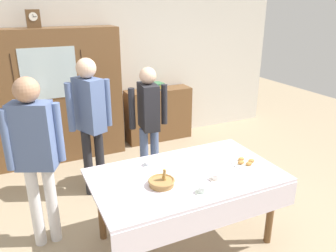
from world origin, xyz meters
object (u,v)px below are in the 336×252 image
at_px(spoon_far_right, 194,156).
at_px(tea_cup_far_left, 149,163).
at_px(tea_cup_near_left, 216,177).
at_px(dining_table, 187,184).
at_px(person_near_right_end, 90,114).
at_px(wall_cabinet, 51,97).
at_px(book_stack, 158,86).
at_px(pastry_plate, 246,163).
at_px(bookshelf_low, 158,114).
at_px(person_by_cabinet, 149,115).
at_px(spoon_mid_right, 230,149).
at_px(tea_cup_mid_left, 203,190).
at_px(mantel_clock, 33,19).
at_px(person_behind_table_right, 35,148).
at_px(bread_basket, 162,182).

bearing_deg(spoon_far_right, tea_cup_far_left, 178.55).
bearing_deg(tea_cup_near_left, dining_table, 136.82).
bearing_deg(person_near_right_end, wall_cabinet, 103.58).
relative_size(book_stack, pastry_plate, 0.81).
xyz_separation_m(bookshelf_low, book_stack, (0.00, 0.00, 0.51)).
bearing_deg(person_by_cabinet, spoon_mid_right, -60.38).
xyz_separation_m(spoon_mid_right, person_near_right_end, (-1.29, 1.02, 0.28)).
bearing_deg(dining_table, book_stack, 72.10).
relative_size(tea_cup_mid_left, person_by_cabinet, 0.08).
distance_m(mantel_clock, spoon_mid_right, 3.13).
bearing_deg(spoon_mid_right, book_stack, 86.18).
bearing_deg(tea_cup_near_left, book_stack, 76.95).
xyz_separation_m(bookshelf_low, tea_cup_far_left, (-1.10, -2.29, 0.34)).
xyz_separation_m(spoon_mid_right, person_by_cabinet, (-0.56, 0.99, 0.18)).
distance_m(spoon_mid_right, person_by_cabinet, 1.15).
relative_size(tea_cup_far_left, person_by_cabinet, 0.08).
xyz_separation_m(spoon_mid_right, person_behind_table_right, (-1.96, 0.29, 0.27)).
relative_size(dining_table, tea_cup_far_left, 13.67).
relative_size(spoon_far_right, person_behind_table_right, 0.07).
height_order(bread_basket, person_behind_table_right, person_behind_table_right).
bearing_deg(person_by_cabinet, tea_cup_mid_left, -95.79).
xyz_separation_m(pastry_plate, person_behind_table_right, (-1.91, 0.65, 0.26)).
distance_m(mantel_clock, person_near_right_end, 1.68).
xyz_separation_m(mantel_clock, person_behind_table_right, (-0.27, -1.98, -1.05)).
bearing_deg(bread_basket, person_near_right_end, 102.09).
height_order(dining_table, mantel_clock, mantel_clock).
height_order(dining_table, book_stack, book_stack).
xyz_separation_m(bookshelf_low, person_by_cabinet, (-0.72, -1.34, 0.49)).
xyz_separation_m(tea_cup_mid_left, person_near_right_end, (-0.57, 1.66, 0.26)).
bearing_deg(book_stack, wall_cabinet, -178.35).
height_order(tea_cup_mid_left, tea_cup_far_left, same).
relative_size(mantel_clock, person_behind_table_right, 0.14).
relative_size(pastry_plate, person_behind_table_right, 0.16).
xyz_separation_m(pastry_plate, person_near_right_end, (-1.24, 1.37, 0.27)).
bearing_deg(tea_cup_far_left, dining_table, -54.29).
bearing_deg(tea_cup_mid_left, tea_cup_near_left, 31.09).
relative_size(wall_cabinet, tea_cup_mid_left, 15.85).
bearing_deg(dining_table, person_by_cabinet, 84.08).
distance_m(wall_cabinet, spoon_mid_right, 2.79).
bearing_deg(dining_table, bookshelf_low, 72.10).
xyz_separation_m(tea_cup_mid_left, pastry_plate, (0.67, 0.28, -0.01)).
bearing_deg(dining_table, spoon_mid_right, 24.21).
relative_size(tea_cup_mid_left, bread_basket, 0.54).
bearing_deg(tea_cup_far_left, bread_basket, -96.73).
relative_size(mantel_clock, spoon_mid_right, 2.02).
bearing_deg(person_by_cabinet, bread_basket, -107.56).
bearing_deg(tea_cup_near_left, mantel_clock, 113.26).
bearing_deg(pastry_plate, tea_cup_near_left, -161.61).
relative_size(mantel_clock, bookshelf_low, 0.21).
xyz_separation_m(bread_basket, person_by_cabinet, (0.43, 1.37, 0.15)).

